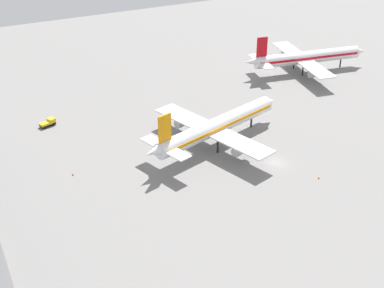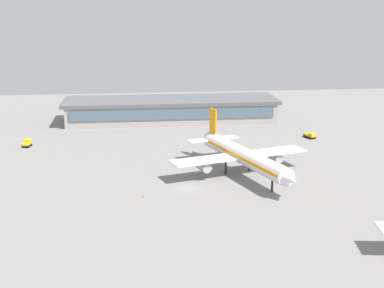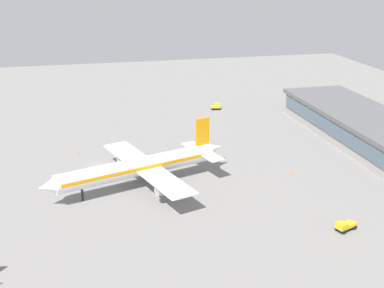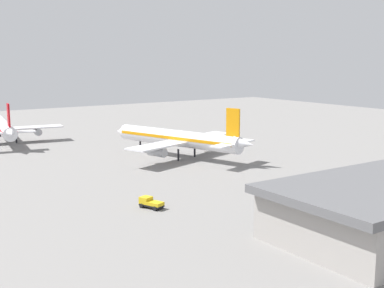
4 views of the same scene
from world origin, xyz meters
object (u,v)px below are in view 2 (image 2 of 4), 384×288
object	(u,v)px
safety_cone_mid_apron	(144,196)
pushback_tractor	(310,135)
baggage_tug	(27,143)
safety_cone_near_gate	(223,139)
airplane_taxiing	(243,155)

from	to	relation	value
safety_cone_mid_apron	pushback_tractor	bearing A→B (deg)	-137.56
baggage_tug	safety_cone_near_gate	bearing A→B (deg)	-76.08
pushback_tractor	safety_cone_mid_apron	distance (m)	74.93
pushback_tractor	baggage_tug	xyz separation A→B (m)	(89.24, 0.92, 0.19)
pushback_tractor	safety_cone_near_gate	distance (m)	28.46
baggage_tug	safety_cone_mid_apron	size ratio (longest dim) A/B	5.88
airplane_taxiing	safety_cone_near_gate	distance (m)	37.94
baggage_tug	safety_cone_near_gate	world-z (taller)	baggage_tug
pushback_tractor	airplane_taxiing	bearing A→B (deg)	-59.45
pushback_tractor	safety_cone_near_gate	xyz separation A→B (m)	(28.43, -1.05, -0.67)
pushback_tractor	safety_cone_mid_apron	size ratio (longest dim) A/B	7.98
pushback_tractor	baggage_tug	bearing A→B (deg)	-109.80
airplane_taxiing	safety_cone_near_gate	size ratio (longest dim) A/B	76.08
baggage_tug	safety_cone_near_gate	size ratio (longest dim) A/B	5.88
pushback_tractor	baggage_tug	size ratio (longest dim) A/B	1.36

